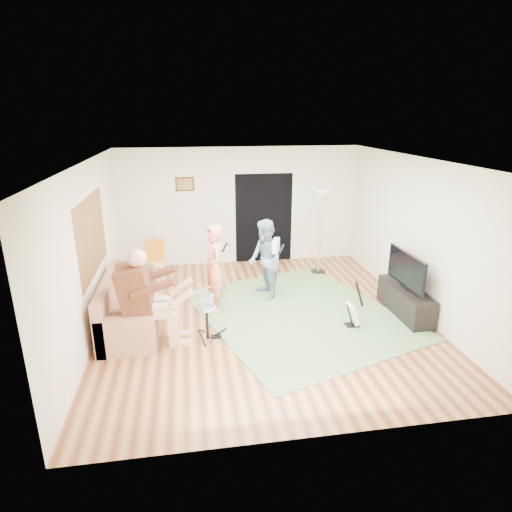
{
  "coord_description": "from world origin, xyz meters",
  "views": [
    {
      "loc": [
        -1.21,
        -6.69,
        3.4
      ],
      "look_at": [
        -0.07,
        0.3,
        1.03
      ],
      "focal_mm": 30.0,
      "sensor_mm": 36.0,
      "label": 1
    }
  ],
  "objects": [
    {
      "name": "guitar_held",
      "position": [
        0.39,
        0.81,
        1.05
      ],
      "size": [
        0.33,
        0.6,
        0.26
      ],
      "primitive_type": null,
      "rotation": [
        0.0,
        0.0,
        -0.37
      ],
      "color": "white",
      "rests_on": "guitarist"
    },
    {
      "name": "singer",
      "position": [
        -0.81,
        0.41,
        0.79
      ],
      "size": [
        0.47,
        0.63,
        1.58
      ],
      "primitive_type": "imported",
      "rotation": [
        0.0,
        0.0,
        -1.41
      ],
      "color": "#E87C65",
      "rests_on": "floor"
    },
    {
      "name": "torchiere_lamp",
      "position": [
        1.62,
        1.99,
        1.26
      ],
      "size": [
        0.33,
        0.33,
        1.84
      ],
      "color": "black",
      "rests_on": "floor"
    },
    {
      "name": "drummer",
      "position": [
        -1.85,
        -0.61,
        0.6
      ],
      "size": [
        1.0,
        0.56,
        1.54
      ],
      "color": "#582B18",
      "rests_on": "sofa"
    },
    {
      "name": "dining_chair",
      "position": [
        -1.95,
        1.94,
        0.33
      ],
      "size": [
        0.42,
        0.44,
        0.92
      ],
      "rotation": [
        0.0,
        0.0,
        -0.08
      ],
      "color": "#D4C08A",
      "rests_on": "floor"
    },
    {
      "name": "ceiling",
      "position": [
        0.0,
        0.0,
        2.7
      ],
      "size": [
        6.0,
        6.0,
        0.0
      ],
      "primitive_type": "plane",
      "rotation": [
        3.14,
        0.0,
        0.0
      ],
      "color": "white",
      "rests_on": "walls"
    },
    {
      "name": "drum_kit",
      "position": [
        -1.0,
        -0.61,
        0.3
      ],
      "size": [
        0.37,
        0.66,
        0.68
      ],
      "color": "black",
      "rests_on": "floor"
    },
    {
      "name": "guitar_spare",
      "position": [
        1.42,
        -0.59,
        0.23
      ],
      "size": [
        0.29,
        0.26,
        0.81
      ],
      "color": "black",
      "rests_on": "floor"
    },
    {
      "name": "picture_frame",
      "position": [
        -1.25,
        2.99,
        1.9
      ],
      "size": [
        0.42,
        0.03,
        0.32
      ],
      "primitive_type": "cube",
      "color": "#3F2314",
      "rests_on": "walls"
    },
    {
      "name": "window_blinds",
      "position": [
        -2.74,
        0.2,
        1.55
      ],
      "size": [
        0.0,
        2.05,
        2.05
      ],
      "primitive_type": "plane",
      "rotation": [
        1.57,
        0.0,
        1.57
      ],
      "color": "brown",
      "rests_on": "walls"
    },
    {
      "name": "doorway",
      "position": [
        0.55,
        2.99,
        1.05
      ],
      "size": [
        2.1,
        0.0,
        2.1
      ],
      "primitive_type": "plane",
      "rotation": [
        1.57,
        0.0,
        0.0
      ],
      "color": "black",
      "rests_on": "walls"
    },
    {
      "name": "microphone",
      "position": [
        -0.61,
        0.41,
        1.18
      ],
      "size": [
        0.06,
        0.06,
        0.24
      ],
      "primitive_type": null,
      "color": "black",
      "rests_on": "singer"
    },
    {
      "name": "area_rug",
      "position": [
        0.64,
        0.01,
        0.01
      ],
      "size": [
        4.14,
        4.55,
        0.02
      ],
      "primitive_type": "cube",
      "rotation": [
        0.0,
        0.0,
        0.32
      ],
      "color": "#527949",
      "rests_on": "floor"
    },
    {
      "name": "walls",
      "position": [
        0.0,
        0.0,
        1.35
      ],
      "size": [
        5.5,
        6.0,
        2.7
      ],
      "primitive_type": null,
      "color": "beige",
      "rests_on": "floor"
    },
    {
      "name": "sofa",
      "position": [
        -2.29,
        0.04,
        0.28
      ],
      "size": [
        0.87,
        2.1,
        0.85
      ],
      "color": "#A87154",
      "rests_on": "floor"
    },
    {
      "name": "guitarist",
      "position": [
        0.19,
        0.81,
        0.77
      ],
      "size": [
        0.7,
        0.84,
        1.54
      ],
      "primitive_type": "imported",
      "rotation": [
        0.0,
        0.0,
        -1.4
      ],
      "color": "#6E88A1",
      "rests_on": "floor"
    },
    {
      "name": "floor",
      "position": [
        0.0,
        0.0,
        0.0
      ],
      "size": [
        6.0,
        6.0,
        0.0
      ],
      "primitive_type": "plane",
      "color": "brown",
      "rests_on": "ground"
    },
    {
      "name": "tv_cabinet",
      "position": [
        2.5,
        -0.3,
        0.25
      ],
      "size": [
        0.4,
        1.4,
        0.5
      ],
      "primitive_type": "cube",
      "color": "black",
      "rests_on": "floor"
    },
    {
      "name": "television",
      "position": [
        2.45,
        -0.3,
        0.85
      ],
      "size": [
        0.06,
        1.18,
        0.59
      ],
      "primitive_type": "cube",
      "color": "black",
      "rests_on": "tv_cabinet"
    }
  ]
}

